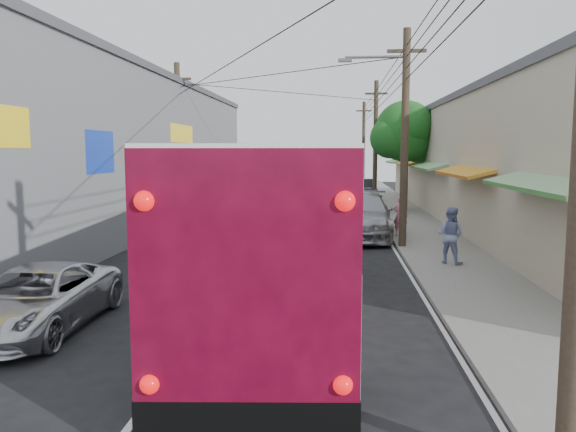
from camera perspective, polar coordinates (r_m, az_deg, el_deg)
name	(u,v)px	position (r m, az deg, el deg)	size (l,w,h in m)	color
ground	(155,392)	(9.11, -13.32, -17.04)	(120.00, 120.00, 0.00)	black
sidewalk	(412,224)	(28.40, 12.48, -0.77)	(3.00, 80.00, 0.12)	slate
building_right	(496,160)	(31.05, 20.40, 5.31)	(7.09, 40.00, 6.25)	#B1A68C
building_left	(99,151)	(28.22, -18.67, 6.31)	(7.20, 36.00, 7.25)	slate
utility_poles	(344,141)	(28.25, 5.74, 7.59)	(11.80, 45.28, 8.00)	#473828
street_tree	(406,133)	(34.21, 11.95, 8.21)	(4.40, 4.00, 6.60)	#3F2B19
coach_bus	(269,226)	(12.83, -1.90, -1.03)	(3.73, 13.04, 3.71)	white
jeepney	(36,299)	(12.61, -24.21, -7.68)	(2.13, 4.63, 1.29)	silver
parked_suv	(361,215)	(23.95, 7.44, 0.06)	(2.58, 6.35, 1.84)	#9C9CA4
parked_car_mid	(367,199)	(33.99, 8.01, 1.71)	(1.81, 4.50, 1.53)	#242428
parked_car_far	(361,190)	(41.29, 7.45, 2.62)	(1.70, 4.87, 1.60)	black
pedestrian_near	(400,216)	(23.71, 11.34, 0.04)	(0.62, 0.41, 1.70)	#D16F89
pedestrian_far	(450,235)	(18.28, 16.16, -1.88)	(0.87, 0.68, 1.79)	#7E8BB8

